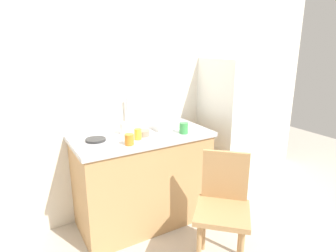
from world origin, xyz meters
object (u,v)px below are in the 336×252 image
(chair, at_px, (223,205))
(terracotta_bowl, at_px, (143,133))
(cup_yellow, at_px, (138,134))
(cup_green, at_px, (184,128))
(refrigerator, at_px, (233,129))
(hotplate, at_px, (96,140))
(cup_orange, at_px, (129,139))
(dish_tray, at_px, (166,126))
(cup_white, at_px, (124,128))

(chair, relative_size, terracotta_bowl, 7.38)
(cup_yellow, bearing_deg, cup_green, -6.97)
(refrigerator, distance_m, hotplate, 1.56)
(refrigerator, xyz_separation_m, chair, (-0.83, -0.82, -0.27))
(chair, relative_size, hotplate, 5.24)
(cup_orange, distance_m, cup_yellow, 0.15)
(chair, height_order, hotplate, hotplate)
(dish_tray, bearing_deg, hotplate, -177.96)
(hotplate, height_order, cup_white, cup_white)
(cup_orange, height_order, cup_green, cup_green)
(terracotta_bowl, distance_m, cup_orange, 0.26)
(chair, height_order, cup_yellow, cup_yellow)
(chair, relative_size, cup_yellow, 9.39)
(dish_tray, relative_size, cup_white, 2.68)
(hotplate, bearing_deg, cup_white, 10.53)
(chair, height_order, terracotta_bowl, terracotta_bowl)
(cup_green, bearing_deg, dish_tray, 103.13)
(refrigerator, relative_size, terracotta_bowl, 12.82)
(dish_tray, bearing_deg, cup_yellow, -155.82)
(dish_tray, distance_m, cup_yellow, 0.42)
(chair, distance_m, cup_orange, 0.90)
(cup_orange, xyz_separation_m, cup_green, (0.55, 0.04, 0.01))
(refrigerator, distance_m, terracotta_bowl, 1.15)
(terracotta_bowl, bearing_deg, dish_tray, 18.18)
(hotplate, relative_size, cup_green, 1.69)
(refrigerator, bearing_deg, cup_green, -166.60)
(terracotta_bowl, distance_m, cup_white, 0.18)
(terracotta_bowl, height_order, cup_green, cup_green)
(cup_orange, relative_size, cup_yellow, 0.95)
(refrigerator, bearing_deg, chair, -135.57)
(chair, xyz_separation_m, dish_tray, (-0.01, 0.85, 0.42))
(cup_yellow, bearing_deg, hotplate, 155.83)
(cup_white, bearing_deg, cup_green, -27.89)
(cup_yellow, bearing_deg, cup_orange, -142.86)
(cup_orange, height_order, cup_white, cup_white)
(chair, height_order, cup_white, cup_white)
(dish_tray, xyz_separation_m, terracotta_bowl, (-0.30, -0.10, 0.00))
(dish_tray, bearing_deg, chair, -89.36)
(cup_orange, bearing_deg, dish_tray, 27.54)
(refrigerator, height_order, dish_tray, refrigerator)
(hotplate, height_order, cup_yellow, cup_yellow)
(cup_green, relative_size, cup_white, 0.96)
(refrigerator, height_order, terracotta_bowl, refrigerator)
(cup_yellow, bearing_deg, refrigerator, 6.30)
(cup_orange, relative_size, cup_white, 0.86)
(refrigerator, distance_m, cup_green, 0.83)
(terracotta_bowl, bearing_deg, cup_orange, -140.79)
(terracotta_bowl, height_order, cup_orange, cup_orange)
(dish_tray, xyz_separation_m, cup_green, (0.05, -0.22, 0.03))
(dish_tray, xyz_separation_m, cup_white, (-0.42, 0.03, 0.03))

